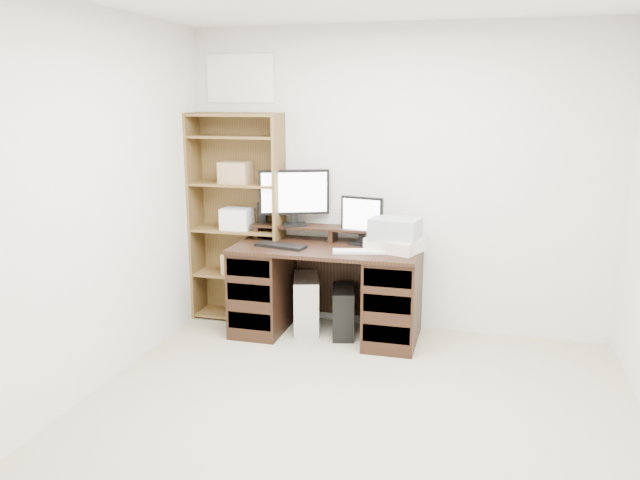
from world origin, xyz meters
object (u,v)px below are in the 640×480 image
at_px(monitor_wide, 294,194).
at_px(tower_silver, 306,303).
at_px(monitor_small, 362,219).
at_px(tower_black, 343,311).
at_px(printer, 395,244).
at_px(desk, 327,289).
at_px(bookshelf, 238,216).

distance_m(monitor_wide, tower_silver, 0.92).
distance_m(monitor_wide, monitor_small, 0.61).
bearing_deg(tower_black, tower_silver, 158.63).
distance_m(monitor_small, printer, 0.37).
height_order(desk, monitor_wide, monitor_wide).
height_order(monitor_wide, bookshelf, bookshelf).
height_order(monitor_small, bookshelf, bookshelf).
relative_size(monitor_small, printer, 0.98).
distance_m(desk, tower_silver, 0.26).
height_order(monitor_wide, printer, monitor_wide).
bearing_deg(bookshelf, tower_black, -10.90).
bearing_deg(tower_black, bookshelf, 155.77).
xyz_separation_m(desk, monitor_wide, (-0.33, 0.20, 0.74)).
height_order(desk, monitor_small, monitor_small).
height_order(tower_silver, bookshelf, bookshelf).
bearing_deg(bookshelf, tower_silver, -12.34).
height_order(desk, tower_silver, desk).
xyz_separation_m(printer, bookshelf, (-1.40, 0.21, 0.12)).
relative_size(monitor_small, bookshelf, 0.22).
relative_size(monitor_wide, tower_silver, 1.22).
height_order(printer, tower_black, printer).
distance_m(printer, tower_silver, 0.94).
relative_size(printer, tower_black, 0.93).
distance_m(printer, tower_black, 0.73).
bearing_deg(tower_silver, monitor_wide, 120.23).
bearing_deg(printer, monitor_small, 172.68).
distance_m(desk, tower_black, 0.23).
distance_m(desk, monitor_wide, 0.84).
bearing_deg(monitor_wide, desk, -52.15).
bearing_deg(printer, tower_black, -163.00).
relative_size(desk, tower_black, 3.49).
bearing_deg(printer, monitor_wide, -172.47).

